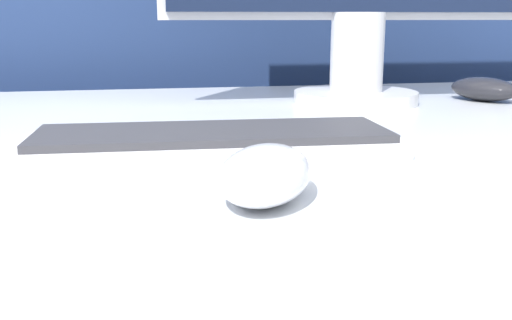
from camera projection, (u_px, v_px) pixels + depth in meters
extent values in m
cube|color=navy|center=(210.00, 99.00, 1.34)|extent=(5.00, 0.03, 1.39)
ellipsoid|color=white|center=(265.00, 174.00, 0.45)|extent=(0.11, 0.14, 0.04)
cube|color=white|center=(213.00, 144.00, 0.62)|extent=(0.39, 0.15, 0.02)
cube|color=#38383D|center=(213.00, 133.00, 0.62)|extent=(0.36, 0.13, 0.01)
cylinder|color=silver|center=(355.00, 97.00, 0.97)|extent=(0.20, 0.20, 0.02)
cylinder|color=silver|center=(357.00, 52.00, 0.96)|extent=(0.08, 0.08, 0.12)
ellipsoid|color=#232328|center=(484.00, 89.00, 1.00)|extent=(0.11, 0.14, 0.04)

